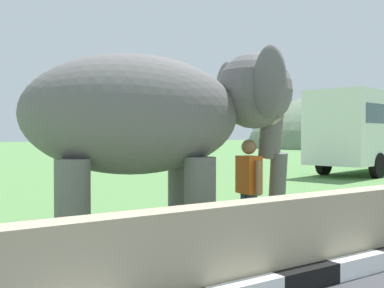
% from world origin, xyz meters
% --- Properties ---
extents(barrier_parapet, '(28.00, 0.36, 1.00)m').
position_xyz_m(barrier_parapet, '(2.00, 4.13, 0.50)').
color(barrier_parapet, tan).
rests_on(barrier_parapet, ground_plane).
extents(elephant, '(4.08, 2.95, 2.98)m').
position_xyz_m(elephant, '(3.10, 6.09, 1.96)').
color(elephant, slate).
rests_on(elephant, ground_plane).
extents(person_handler, '(0.29, 0.62, 1.66)m').
position_xyz_m(person_handler, '(4.51, 5.74, 0.93)').
color(person_handler, navy).
rests_on(person_handler, ground_plane).
extents(bus_white, '(9.83, 4.45, 3.50)m').
position_xyz_m(bus_white, '(19.02, 13.28, 2.08)').
color(bus_white, silver).
rests_on(bus_white, ground_plane).
extents(hill_east, '(34.01, 27.21, 15.50)m').
position_xyz_m(hill_east, '(55.00, 39.87, 0.00)').
color(hill_east, slate).
rests_on(hill_east, ground_plane).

